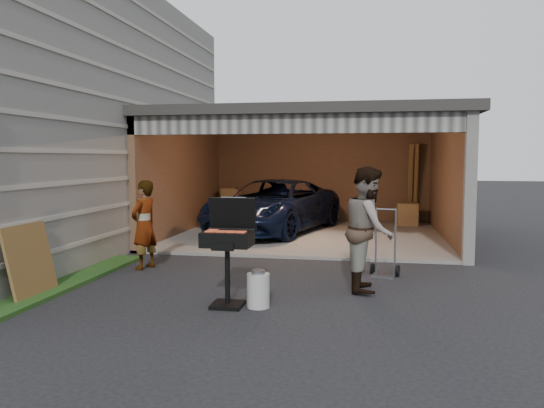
{
  "coord_description": "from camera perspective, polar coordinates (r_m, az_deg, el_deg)",
  "views": [
    {
      "loc": [
        2.15,
        -6.21,
        1.9
      ],
      "look_at": [
        0.61,
        2.17,
        1.15
      ],
      "focal_mm": 35.0,
      "sensor_mm": 36.0,
      "label": 1
    }
  ],
  "objects": [
    {
      "name": "minivan",
      "position": [
        13.14,
        0.15,
        -0.45
      ],
      "size": [
        3.26,
        5.05,
        1.29
      ],
      "primitive_type": "imported",
      "rotation": [
        0.0,
        0.0,
        -0.26
      ],
      "color": "black",
      "rests_on": "ground"
    },
    {
      "name": "propane_tank",
      "position": [
        6.8,
        -1.49,
        -9.28
      ],
      "size": [
        0.32,
        0.32,
        0.43
      ],
      "primitive_type": "cylinder",
      "rotation": [
        0.0,
        0.0,
        0.12
      ],
      "color": "beige",
      "rests_on": "ground"
    },
    {
      "name": "garage",
      "position": [
        13.08,
        4.3,
        4.87
      ],
      "size": [
        6.8,
        6.3,
        2.9
      ],
      "color": "#605E59",
      "rests_on": "ground"
    },
    {
      "name": "bbq_grill",
      "position": [
        6.76,
        -4.76,
        -4.16
      ],
      "size": [
        0.62,
        0.54,
        1.38
      ],
      "color": "black",
      "rests_on": "ground"
    },
    {
      "name": "woman",
      "position": [
        9.28,
        -13.58,
        -2.18
      ],
      "size": [
        0.51,
        0.63,
        1.51
      ],
      "primitive_type": "imported",
      "rotation": [
        0.0,
        0.0,
        -1.87
      ],
      "color": "#B2BDE0",
      "rests_on": "ground"
    },
    {
      "name": "ground",
      "position": [
        6.84,
        -8.52,
        -11.15
      ],
      "size": [
        80.0,
        80.0,
        0.0
      ],
      "primitive_type": "plane",
      "color": "black",
      "rests_on": "ground"
    },
    {
      "name": "hand_truck",
      "position": [
        8.72,
        12.01,
        -6.25
      ],
      "size": [
        0.48,
        0.41,
        1.1
      ],
      "rotation": [
        0.0,
        0.0,
        -0.22
      ],
      "color": "gray",
      "rests_on": "ground"
    },
    {
      "name": "plywood_panel",
      "position": [
        7.9,
        -24.57,
        -5.62
      ],
      "size": [
        0.25,
        0.91,
        1.0
      ],
      "primitive_type": "cube",
      "rotation": [
        0.0,
        -0.21,
        0.0
      ],
      "color": "brown",
      "rests_on": "ground"
    },
    {
      "name": "man",
      "position": [
        7.67,
        10.35,
        -2.64
      ],
      "size": [
        0.68,
        0.87,
        1.77
      ],
      "primitive_type": "imported",
      "rotation": [
        0.0,
        0.0,
        1.59
      ],
      "color": "#512A20",
      "rests_on": "ground"
    }
  ]
}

